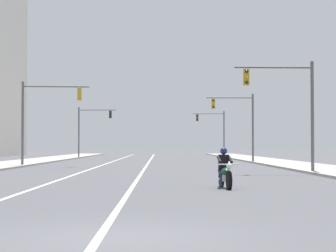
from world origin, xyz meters
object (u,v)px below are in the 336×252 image
Objects in this scene: traffic_signal_near_left at (42,110)px; traffic_signal_far_right at (215,127)px; traffic_signal_mid_left at (90,124)px; traffic_signal_near_right at (290,100)px; traffic_signal_mid_right at (240,117)px; motorcycle_with_rider at (225,172)px.

traffic_signal_far_right is (16.12, 38.51, -0.04)m from traffic_signal_near_left.
traffic_signal_mid_left is 1.00× the size of traffic_signal_far_right.
traffic_signal_near_right is 21.67m from traffic_signal_mid_right.
traffic_signal_near_right is (4.88, 11.77, 3.48)m from motorcycle_with_rider.
traffic_signal_near_right is at bearing 67.49° from motorcycle_with_rider.
traffic_signal_mid_right is at bearing 81.70° from motorcycle_with_rider.
traffic_signal_mid_left is at bearing 101.64° from motorcycle_with_rider.
traffic_signal_near_left is 18.99m from traffic_signal_mid_right.
traffic_signal_near_left is 41.75m from traffic_signal_far_right.
traffic_signal_far_right is (16.09, 8.44, -0.02)m from traffic_signal_mid_left.
traffic_signal_far_right is (5.16, 61.47, 3.48)m from motorcycle_with_rider.
motorcycle_with_rider is at bearing -64.49° from traffic_signal_near_left.
motorcycle_with_rider is at bearing -78.36° from traffic_signal_mid_left.
traffic_signal_near_right is 1.00× the size of traffic_signal_near_left.
traffic_signal_mid_right is (15.84, 10.48, -0.04)m from traffic_signal_near_left.
motorcycle_with_rider is 13.21m from traffic_signal_near_right.
traffic_signal_far_right is at bearing 85.20° from motorcycle_with_rider.
traffic_signal_near_left reaches higher than motorcycle_with_rider.
traffic_signal_mid_right is (4.88, 33.44, 3.48)m from motorcycle_with_rider.
traffic_signal_mid_left is at bearing 128.89° from traffic_signal_mid_right.
traffic_signal_near_right is 1.00× the size of traffic_signal_far_right.
traffic_signal_near_left and traffic_signal_mid_left have the same top height.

